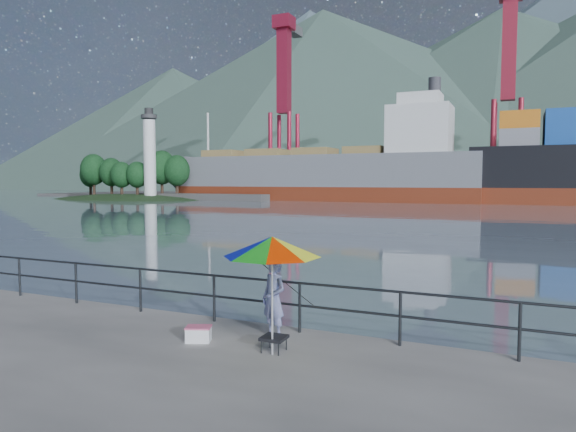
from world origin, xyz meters
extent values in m
cube|color=slate|center=(0.00, 130.00, 0.00)|extent=(500.00, 280.00, 0.00)
cube|color=#514F4C|center=(10.00, 93.00, 0.00)|extent=(200.00, 40.00, 0.40)
cylinder|color=#2D3033|center=(0.00, 1.70, 1.00)|extent=(22.00, 0.05, 0.05)
cylinder|color=#2D3033|center=(0.00, 1.70, 0.55)|extent=(22.00, 0.05, 0.05)
cube|color=#2D3033|center=(0.00, 1.70, 0.50)|extent=(22.00, 0.06, 1.00)
cone|color=#385147|center=(-140.00, 190.00, 27.50)|extent=(228.80, 228.80, 55.00)
cone|color=#385147|center=(-70.00, 200.00, 37.50)|extent=(312.00, 312.00, 75.00)
cone|color=#385147|center=(0.00, 205.00, 34.00)|extent=(282.88, 282.88, 68.00)
ellipsoid|color=#263F1E|center=(-55.00, 62.00, 0.00)|extent=(48.00, 26.40, 8.40)
cylinder|color=white|center=(-49.00, 61.00, 6.50)|extent=(2.00, 2.00, 13.00)
cylinder|color=#2D2D2D|center=(-49.00, 61.00, 14.00)|extent=(1.80, 1.80, 2.00)
cube|color=gray|center=(10.00, 92.00, 2.60)|extent=(6.00, 2.40, 5.20)
cube|color=#267F3F|center=(10.00, 95.00, 2.60)|extent=(6.00, 2.40, 5.20)
imported|color=navy|center=(2.70, 1.13, 0.77)|extent=(0.66, 0.55, 1.54)
cylinder|color=white|center=(3.07, 0.30, 0.95)|extent=(0.04, 0.04, 1.90)
cone|color=#179B1B|center=(3.07, 0.30, 1.90)|extent=(2.17, 2.17, 0.35)
cube|color=black|center=(3.03, 0.46, 0.25)|extent=(0.43, 0.43, 0.06)
cube|color=#2D3033|center=(3.03, 0.46, 0.11)|extent=(0.35, 0.35, 0.22)
cube|color=white|center=(1.48, 0.39, 0.13)|extent=(0.53, 0.45, 0.26)
cylinder|color=black|center=(2.58, 1.99, 0.00)|extent=(0.58, 1.81, 1.33)
cube|color=maroon|center=(-22.73, 70.68, 0.75)|extent=(50.26, 8.70, 2.50)
cube|color=slate|center=(-22.73, 70.68, 4.50)|extent=(50.26, 8.70, 5.00)
cube|color=silver|center=(-6.64, 70.68, 10.50)|extent=(9.00, 7.31, 7.00)
camera|label=1|loc=(6.90, -7.58, 3.04)|focal=32.00mm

